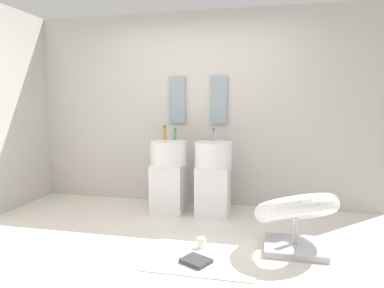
# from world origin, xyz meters

# --- Properties ---
(ground_plane) EXTENTS (4.80, 3.60, 0.04)m
(ground_plane) POSITION_xyz_m (0.00, 0.00, -0.02)
(ground_plane) COLOR silver
(rear_partition) EXTENTS (4.80, 0.10, 2.60)m
(rear_partition) POSITION_xyz_m (0.00, 1.65, 1.30)
(rear_partition) COLOR beige
(rear_partition) RESTS_ON ground_plane
(pedestal_sink_left) EXTENTS (0.46, 0.46, 1.01)m
(pedestal_sink_left) POSITION_xyz_m (-0.29, 1.14, 0.48)
(pedestal_sink_left) COLOR white
(pedestal_sink_left) RESTS_ON ground_plane
(pedestal_sink_right) EXTENTS (0.46, 0.46, 1.01)m
(pedestal_sink_right) POSITION_xyz_m (0.29, 1.14, 0.48)
(pedestal_sink_right) COLOR white
(pedestal_sink_right) RESTS_ON ground_plane
(vanity_mirror_left) EXTENTS (0.22, 0.03, 0.62)m
(vanity_mirror_left) POSITION_xyz_m (-0.29, 1.58, 1.42)
(vanity_mirror_left) COLOR #8C9EA8
(vanity_mirror_right) EXTENTS (0.22, 0.03, 0.62)m
(vanity_mirror_right) POSITION_xyz_m (0.29, 1.58, 1.42)
(vanity_mirror_right) COLOR #8C9EA8
(lounge_chair) EXTENTS (1.06, 1.06, 0.65)m
(lounge_chair) POSITION_xyz_m (1.21, 0.26, 0.35)
(lounge_chair) COLOR #B7BABF
(lounge_chair) RESTS_ON ground_plane
(area_rug) EXTENTS (0.99, 0.86, 0.01)m
(area_rug) POSITION_xyz_m (0.38, -0.03, 0.01)
(area_rug) COLOR white
(area_rug) RESTS_ON ground_plane
(magazine_charcoal) EXTENTS (0.30, 0.28, 0.04)m
(magazine_charcoal) POSITION_xyz_m (0.36, -0.23, 0.03)
(magazine_charcoal) COLOR #38383D
(magazine_charcoal) RESTS_ON area_rug
(coffee_mug) EXTENTS (0.08, 0.08, 0.10)m
(coffee_mug) POSITION_xyz_m (0.34, 0.09, 0.06)
(coffee_mug) COLOR white
(coffee_mug) RESTS_ON area_rug
(soap_bottle_green) EXTENTS (0.04, 0.04, 0.15)m
(soap_bottle_green) POSITION_xyz_m (-0.24, 1.31, 0.97)
(soap_bottle_green) COLOR #59996B
(soap_bottle_green) RESTS_ON pedestal_sink_left
(soap_bottle_grey) EXTENTS (0.04, 0.04, 0.16)m
(soap_bottle_grey) POSITION_xyz_m (0.26, 1.28, 0.98)
(soap_bottle_grey) COLOR #99999E
(soap_bottle_grey) RESTS_ON pedestal_sink_right
(soap_bottle_amber) EXTENTS (0.04, 0.04, 0.19)m
(soap_bottle_amber) POSITION_xyz_m (-0.38, 1.27, 1.00)
(soap_bottle_amber) COLOR #C68C38
(soap_bottle_amber) RESTS_ON pedestal_sink_left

